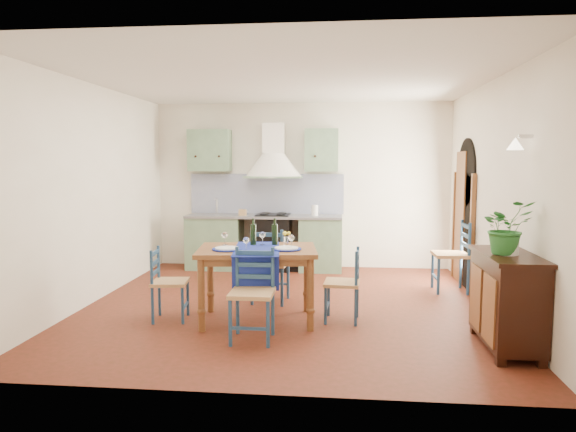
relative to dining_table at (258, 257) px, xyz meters
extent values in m
plane|color=#421E0E|center=(0.26, 0.65, -0.74)|extent=(5.00, 5.00, 0.00)
cube|color=white|center=(0.26, 3.15, 0.66)|extent=(5.00, 0.04, 2.80)
cube|color=gray|center=(-1.19, 2.84, -0.30)|extent=(0.90, 0.60, 0.88)
cube|color=gray|center=(0.61, 2.84, -0.30)|extent=(0.70, 0.60, 0.88)
cube|color=black|center=(-0.19, 2.84, -0.30)|extent=(0.60, 0.58, 0.88)
cube|color=slate|center=(-0.34, 2.84, 0.16)|extent=(2.60, 0.64, 0.04)
cube|color=silver|center=(-1.19, 2.84, 0.15)|extent=(0.45, 0.40, 0.03)
cylinder|color=silver|center=(-1.19, 3.02, 0.31)|extent=(0.02, 0.02, 0.26)
cube|color=black|center=(-0.19, 2.84, 0.18)|extent=(0.55, 0.48, 0.02)
cube|color=black|center=(-0.34, 2.89, -0.70)|extent=(2.60, 0.50, 0.08)
cube|color=#091755|center=(-0.34, 3.12, 0.52)|extent=(2.65, 0.05, 0.68)
cube|color=gray|center=(-1.29, 2.97, 1.26)|extent=(0.70, 0.34, 0.70)
cube|color=gray|center=(0.61, 2.97, 1.26)|extent=(0.55, 0.34, 0.70)
cone|color=white|center=(-0.19, 2.90, 1.01)|extent=(0.96, 0.96, 0.40)
cube|color=white|center=(-0.19, 2.99, 1.46)|extent=(0.36, 0.30, 0.50)
cube|color=white|center=(2.76, 0.65, 0.66)|extent=(0.04, 5.00, 2.80)
cube|color=black|center=(2.75, 2.05, 0.08)|extent=(0.03, 1.00, 1.65)
cylinder|color=black|center=(2.75, 2.05, 0.91)|extent=(0.03, 1.00, 1.00)
cube|color=brown|center=(2.72, 1.51, 0.08)|extent=(0.06, 0.06, 1.65)
cube|color=brown|center=(2.72, 2.59, 0.08)|extent=(0.06, 0.06, 1.65)
cube|color=brown|center=(2.73, 2.27, 0.24)|extent=(0.04, 0.55, 1.96)
cylinder|color=silver|center=(2.70, -0.43, 1.31)|extent=(0.15, 0.04, 0.04)
cone|color=#FFEDC6|center=(2.60, -0.43, 1.24)|extent=(0.16, 0.16, 0.12)
cube|color=white|center=(-2.24, 0.65, 0.66)|extent=(0.04, 5.00, 2.80)
cube|color=silver|center=(0.26, 0.65, 2.06)|extent=(5.00, 5.00, 0.01)
cube|color=brown|center=(0.00, 0.01, 0.07)|extent=(1.41, 1.02, 0.05)
cube|color=brown|center=(0.00, 0.01, 0.00)|extent=(1.26, 0.88, 0.08)
cylinder|color=brown|center=(-0.54, -0.42, -0.35)|extent=(0.08, 0.08, 0.78)
cylinder|color=brown|center=(-0.62, 0.30, -0.35)|extent=(0.08, 0.08, 0.78)
cylinder|color=brown|center=(0.61, -0.29, -0.35)|extent=(0.08, 0.08, 0.78)
cylinder|color=brown|center=(0.53, 0.43, -0.35)|extent=(0.08, 0.08, 0.78)
cube|color=navy|center=(0.00, -0.05, 0.10)|extent=(0.61, 1.04, 0.01)
cube|color=navy|center=(0.05, -0.44, -0.09)|extent=(0.49, 0.07, 0.38)
cylinder|color=navy|center=(-0.32, -0.14, 0.11)|extent=(0.33, 0.33, 0.01)
cylinder|color=white|center=(-0.32, -0.14, 0.12)|extent=(0.26, 0.26, 0.01)
cylinder|color=navy|center=(0.34, -0.06, 0.11)|extent=(0.33, 0.33, 0.01)
cylinder|color=white|center=(0.34, -0.06, 0.12)|extent=(0.26, 0.26, 0.01)
cylinder|color=black|center=(-0.08, 0.22, 0.25)|extent=(0.07, 0.07, 0.32)
cylinder|color=black|center=(0.17, 0.25, 0.25)|extent=(0.07, 0.07, 0.32)
cylinder|color=white|center=(0.30, 0.21, 0.15)|extent=(0.05, 0.05, 0.10)
sphere|color=yellow|center=(0.30, 0.21, 0.24)|extent=(0.10, 0.10, 0.10)
cylinder|color=navy|center=(-0.14, -0.84, -0.50)|extent=(0.04, 0.04, 0.48)
cylinder|color=navy|center=(-0.14, -0.47, -0.27)|extent=(0.04, 0.04, 0.93)
cylinder|color=navy|center=(0.23, -0.84, -0.50)|extent=(0.04, 0.04, 0.48)
cylinder|color=navy|center=(0.23, -0.47, -0.27)|extent=(0.04, 0.04, 0.93)
cube|color=tan|center=(0.05, -0.65, -0.25)|extent=(0.43, 0.43, 0.04)
cube|color=navy|center=(0.05, -0.47, -0.12)|extent=(0.39, 0.03, 0.05)
cube|color=navy|center=(0.05, -0.47, 0.00)|extent=(0.39, 0.03, 0.05)
cube|color=navy|center=(0.05, -0.47, 0.13)|extent=(0.39, 0.03, 0.05)
cube|color=navy|center=(0.05, -0.84, -0.55)|extent=(0.37, 0.03, 0.03)
cylinder|color=navy|center=(0.25, 0.99, -0.49)|extent=(0.04, 0.04, 0.50)
cylinder|color=navy|center=(0.21, 0.60, -0.26)|extent=(0.04, 0.04, 0.97)
cylinder|color=navy|center=(-0.14, 1.03, -0.49)|extent=(0.04, 0.04, 0.50)
cylinder|color=navy|center=(-0.18, 0.64, -0.26)|extent=(0.04, 0.04, 0.97)
cube|color=tan|center=(0.03, 0.81, -0.23)|extent=(0.49, 0.49, 0.04)
cube|color=navy|center=(0.02, 0.62, -0.09)|extent=(0.41, 0.07, 0.05)
cube|color=navy|center=(0.02, 0.62, 0.04)|extent=(0.41, 0.07, 0.05)
cube|color=navy|center=(0.02, 0.62, 0.17)|extent=(0.41, 0.07, 0.05)
cube|color=navy|center=(0.05, 1.01, -0.55)|extent=(0.39, 0.07, 0.03)
cylinder|color=navy|center=(-0.82, -0.20, -0.53)|extent=(0.03, 0.03, 0.43)
cylinder|color=navy|center=(-1.15, -0.24, -0.32)|extent=(0.03, 0.03, 0.83)
cylinder|color=navy|center=(-0.86, 0.13, -0.53)|extent=(0.03, 0.03, 0.43)
cylinder|color=navy|center=(-1.19, 0.09, -0.32)|extent=(0.03, 0.03, 0.83)
cube|color=tan|center=(-1.00, -0.06, -0.30)|extent=(0.43, 0.43, 0.04)
cube|color=navy|center=(-1.17, -0.08, -0.19)|extent=(0.06, 0.35, 0.04)
cube|color=navy|center=(-1.17, -0.08, -0.07)|extent=(0.06, 0.35, 0.04)
cube|color=navy|center=(-1.17, -0.08, 0.04)|extent=(0.06, 0.35, 0.04)
cube|color=navy|center=(-0.84, -0.04, -0.57)|extent=(0.07, 0.33, 0.02)
cylinder|color=navy|center=(0.80, 0.27, -0.53)|extent=(0.03, 0.03, 0.43)
cylinder|color=navy|center=(1.13, 0.25, -0.32)|extent=(0.03, 0.03, 0.83)
cylinder|color=navy|center=(0.77, -0.06, -0.53)|extent=(0.03, 0.03, 0.43)
cylinder|color=navy|center=(1.10, -0.09, -0.32)|extent=(0.03, 0.03, 0.83)
cube|color=tan|center=(0.95, 0.09, -0.30)|extent=(0.42, 0.42, 0.04)
cube|color=navy|center=(1.12, 0.08, -0.18)|extent=(0.05, 0.35, 0.04)
cube|color=navy|center=(1.12, 0.08, -0.07)|extent=(0.05, 0.35, 0.04)
cube|color=navy|center=(1.12, 0.08, 0.04)|extent=(0.05, 0.35, 0.04)
cube|color=navy|center=(0.78, 0.11, -0.57)|extent=(0.06, 0.33, 0.02)
cylinder|color=navy|center=(2.26, 1.79, -0.49)|extent=(0.04, 0.04, 0.51)
cylinder|color=navy|center=(2.65, 1.80, -0.24)|extent=(0.04, 0.04, 0.99)
cylinder|color=navy|center=(2.27, 1.39, -0.49)|extent=(0.04, 0.04, 0.51)
cylinder|color=navy|center=(2.67, 1.40, -0.24)|extent=(0.04, 0.04, 0.99)
cube|color=tan|center=(2.46, 1.60, -0.22)|extent=(0.48, 0.48, 0.04)
cube|color=navy|center=(2.66, 1.60, -0.08)|extent=(0.04, 0.42, 0.05)
cube|color=navy|center=(2.66, 1.60, 0.05)|extent=(0.04, 0.42, 0.05)
cube|color=navy|center=(2.66, 1.60, 0.18)|extent=(0.04, 0.42, 0.05)
cube|color=navy|center=(2.26, 1.59, -0.54)|extent=(0.04, 0.40, 0.03)
cube|color=black|center=(2.53, -0.63, -0.25)|extent=(0.45, 1.00, 0.82)
cube|color=black|center=(2.53, -0.63, 0.17)|extent=(0.50, 1.05, 0.04)
cube|color=brown|center=(2.30, -0.86, -0.29)|extent=(0.02, 0.38, 0.63)
cube|color=brown|center=(2.30, -0.40, -0.29)|extent=(0.02, 0.38, 0.63)
cube|color=black|center=(2.35, -1.07, -0.70)|extent=(0.08, 0.08, 0.08)
cube|color=black|center=(2.35, -0.19, -0.70)|extent=(0.08, 0.08, 0.08)
cube|color=black|center=(2.70, -1.07, -0.70)|extent=(0.08, 0.08, 0.08)
cube|color=black|center=(2.70, -0.19, -0.70)|extent=(0.08, 0.08, 0.08)
imported|color=#256C2B|center=(2.48, -0.66, 0.45)|extent=(0.56, 0.52, 0.51)
camera|label=1|loc=(0.91, -5.63, 1.06)|focal=32.00mm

